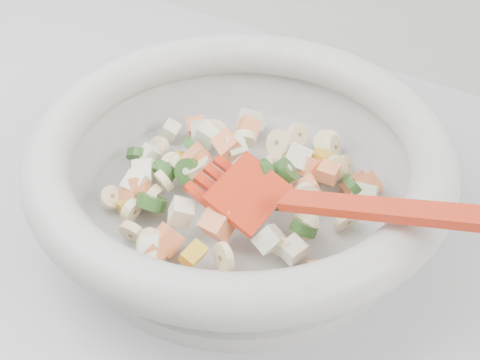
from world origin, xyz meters
The scene contains 1 object.
mixing_bowl centered at (0.07, 1.40, 0.96)m, with size 0.46×0.39×0.16m.
Camera 1 is at (0.32, 1.00, 1.36)m, focal length 50.00 mm.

